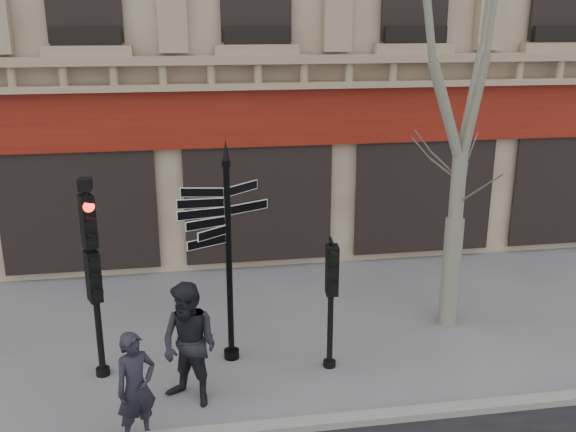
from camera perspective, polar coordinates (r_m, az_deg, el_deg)
name	(u,v)px	position (r m, az deg, el deg)	size (l,w,h in m)	color
ground	(294,377)	(10.98, 0.57, -14.08)	(80.00, 80.00, 0.00)	#5D5D62
kerb	(311,424)	(9.80, 2.04, -17.98)	(80.00, 0.25, 0.12)	gray
fingerpost	(228,216)	(10.52, -5.39, -0.02)	(2.01, 2.01, 3.87)	black
traffic_signal_main	(92,255)	(10.56, -17.04, -3.36)	(0.45, 0.39, 3.37)	black
traffic_signal_secondary	(331,283)	(10.59, 3.85, -5.98)	(0.39, 0.30, 2.21)	black
plane_tree	(472,12)	(11.74, 16.04, 17.06)	(3.11, 3.11, 8.27)	gray
pedestrian_a	(136,388)	(9.38, -13.36, -14.64)	(0.60, 0.40, 1.65)	black
pedestrian_b	(189,345)	(9.97, -8.75, -11.27)	(0.96, 0.74, 1.97)	black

